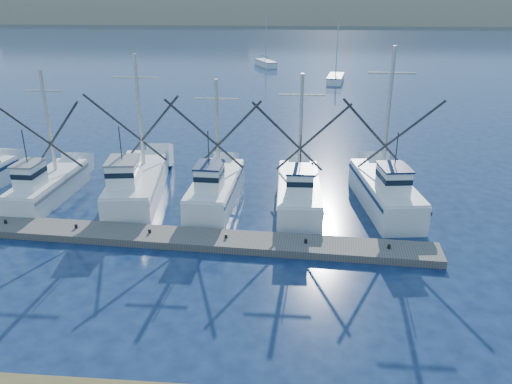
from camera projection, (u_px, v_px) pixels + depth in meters
The scene contains 6 objects.
ground at pixel (310, 329), 18.93m from camera, with size 500.00×500.00×0.00m, color #0C1936.
floating_dock at pixel (150, 236), 25.68m from camera, with size 29.06×1.94×0.39m, color #5F5B55.
dune_ridge at pixel (302, 9), 211.22m from camera, with size 360.00×60.00×10.00m, color tan.
trawler_fleet at pixel (180, 187), 29.92m from camera, with size 28.94×9.17×9.33m.
sailboat_near at pixel (335, 79), 70.18m from camera, with size 2.87×6.49×8.10m.
sailboat_far at pixel (266, 63), 85.25m from camera, with size 4.23×6.42×8.10m.
Camera 1 is at (-0.76, -15.73, 11.89)m, focal length 35.00 mm.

